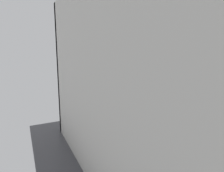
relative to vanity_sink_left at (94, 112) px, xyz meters
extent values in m
cube|color=#3D3D42|center=(1.71, -1.79, -0.46)|extent=(6.01, 5.45, 0.10)
cube|color=beige|center=(1.71, 0.27, 0.94)|extent=(4.81, 0.12, 2.70)
cube|color=#4C301E|center=(0.00, 0.21, 1.05)|extent=(0.54, 0.02, 0.90)
cube|color=silver|center=(0.00, 0.20, 1.05)|extent=(0.50, 0.01, 0.86)
cube|color=brown|center=(0.67, 0.13, 0.90)|extent=(0.36, 0.14, 0.02)
cylinder|color=#333338|center=(0.55, 0.14, 0.96)|extent=(0.05, 0.05, 0.09)
cone|color=slate|center=(0.62, 0.13, 0.97)|extent=(0.06, 0.06, 0.12)
cylinder|color=silver|center=(0.72, 0.12, 0.98)|extent=(0.07, 0.07, 0.13)
cylinder|color=gray|center=(0.94, -0.11, 2.04)|extent=(0.01, 0.01, 0.50)
sphere|color=silver|center=(0.94, -0.11, 1.74)|extent=(0.11, 0.11, 0.11)
cylinder|color=gray|center=(1.00, -0.03, 2.09)|extent=(0.01, 0.01, 0.40)
sphere|color=silver|center=(1.00, -0.03, 1.84)|extent=(0.11, 0.11, 0.11)
cylinder|color=gray|center=(0.88, -0.12, 2.10)|extent=(0.01, 0.01, 0.37)
sphere|color=silver|center=(0.88, -0.12, 1.86)|extent=(0.11, 0.11, 0.11)
cube|color=beige|center=(-0.64, -1.79, 0.94)|extent=(0.12, 4.25, 2.70)
cube|color=slate|center=(0.00, -0.60, -0.41)|extent=(0.68, 0.44, 0.01)
cube|color=brown|center=(0.00, 0.00, -0.10)|extent=(0.62, 0.45, 0.62)
cube|color=black|center=(0.00, -0.23, -0.03)|extent=(0.34, 0.01, 0.02)
cube|color=white|center=(0.00, 0.00, 0.29)|extent=(0.70, 0.51, 0.16)
cube|color=silver|center=(0.00, -0.03, 0.36)|extent=(0.43, 0.28, 0.03)
cylinder|color=silver|center=(0.00, 0.20, 0.43)|extent=(0.03, 0.03, 0.11)
cylinder|color=silver|center=(0.00, 0.15, 0.47)|extent=(0.02, 0.11, 0.02)
cube|color=brown|center=(1.03, 0.20, 0.09)|extent=(0.48, 0.10, 1.00)
cube|color=silver|center=(1.03, 0.14, 0.41)|extent=(0.15, 0.01, 0.09)
cube|color=white|center=(1.03, -0.07, -0.24)|extent=(0.22, 0.30, 0.34)
ellipsoid|color=white|center=(1.03, -0.15, -0.09)|extent=(0.37, 0.46, 0.24)
torus|color=white|center=(1.03, -0.15, 0.00)|extent=(0.35, 0.35, 0.04)
cube|color=white|center=(1.03, 0.07, 0.16)|extent=(0.35, 0.03, 0.33)
cylinder|color=silver|center=(-0.27, 0.17, 0.42)|extent=(0.07, 0.07, 0.09)
cylinder|color=purple|center=(-0.26, 0.18, 0.47)|extent=(0.02, 0.02, 0.15)
cube|color=white|center=(-0.25, 0.18, 0.54)|extent=(0.01, 0.02, 0.03)
cylinder|color=yellow|center=(-0.27, 0.19, 0.47)|extent=(0.02, 0.02, 0.17)
cube|color=white|center=(-0.27, 0.19, 0.56)|extent=(0.01, 0.02, 0.03)
cylinder|color=#2D84DB|center=(-0.28, 0.17, 0.47)|extent=(0.03, 0.01, 0.17)
cube|color=white|center=(-0.27, 0.17, 0.56)|extent=(0.01, 0.02, 0.03)
cylinder|color=white|center=(-0.27, 0.16, 0.47)|extent=(0.03, 0.02, 0.17)
cube|color=white|center=(-0.28, 0.16, 0.56)|extent=(0.02, 0.02, 0.03)
cylinder|color=gray|center=(0.28, 0.18, 0.45)|extent=(0.06, 0.06, 0.15)
cylinder|color=silver|center=(0.28, 0.18, 0.54)|extent=(0.02, 0.02, 0.04)
cube|color=white|center=(-0.04, -0.15, 0.39)|extent=(0.22, 0.16, 0.04)
cube|color=white|center=(3.44, -0.45, -0.39)|extent=(0.92, 0.98, 0.05)
cube|color=silver|center=(2.98, -0.45, 0.59)|extent=(0.02, 0.98, 1.90)
camera|label=1|loc=(-1.39, -3.49, 1.20)|focal=27.80mm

